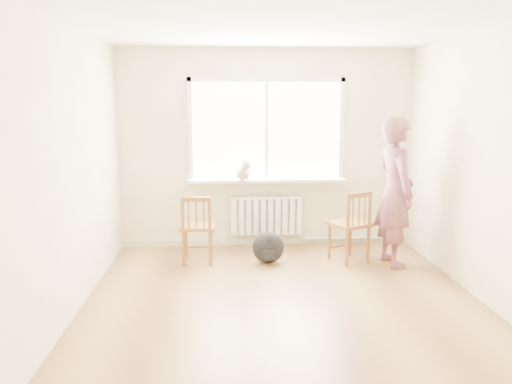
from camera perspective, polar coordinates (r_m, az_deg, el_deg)
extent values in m
plane|color=olive|center=(5.01, 3.36, -13.09)|extent=(4.50, 4.50, 0.00)
plane|color=white|center=(4.66, 3.73, 19.08)|extent=(4.50, 4.50, 0.00)
cube|color=beige|center=(6.87, 1.18, 4.95)|extent=(4.00, 0.01, 2.70)
cube|color=white|center=(6.83, 1.20, 7.02)|extent=(2.00, 0.02, 1.30)
cube|color=white|center=(6.81, 1.24, 12.74)|extent=(2.12, 0.05, 0.06)
cube|color=white|center=(6.80, -7.53, 6.92)|extent=(0.06, 0.05, 1.42)
cube|color=white|center=(6.97, 9.74, 6.95)|extent=(0.06, 0.05, 1.42)
cube|color=white|center=(6.81, 1.22, 7.01)|extent=(0.04, 0.05, 1.30)
cube|color=white|center=(6.81, 1.25, 1.34)|extent=(2.15, 0.22, 0.04)
cube|color=white|center=(6.97, 1.19, -2.69)|extent=(1.00, 0.02, 0.55)
cube|color=white|center=(6.92, 1.22, -2.78)|extent=(1.00, 0.10, 0.51)
cube|color=white|center=(6.86, 1.23, -0.66)|extent=(1.00, 0.12, 0.03)
cylinder|color=silver|center=(7.25, 11.11, -5.17)|extent=(1.40, 0.04, 0.04)
cube|color=beige|center=(7.09, 1.15, -5.66)|extent=(4.00, 0.03, 0.08)
cube|color=brown|center=(6.26, -6.70, -3.93)|extent=(0.43, 0.42, 0.04)
cylinder|color=brown|center=(6.47, -5.12, -5.54)|extent=(0.04, 0.04, 0.46)
cylinder|color=brown|center=(6.49, -8.00, -5.54)|extent=(0.04, 0.04, 0.46)
cylinder|color=brown|center=(6.16, -5.25, -6.36)|extent=(0.04, 0.04, 0.46)
cylinder|color=brown|center=(6.18, -8.28, -6.36)|extent=(0.04, 0.04, 0.46)
cylinder|color=brown|center=(6.10, -5.28, -4.53)|extent=(0.04, 0.04, 0.86)
cylinder|color=brown|center=(6.13, -8.33, -4.54)|extent=(0.04, 0.04, 0.86)
cube|color=brown|center=(6.02, -6.89, -0.84)|extent=(0.35, 0.04, 0.06)
cylinder|color=brown|center=(6.05, -5.98, -2.53)|extent=(0.02, 0.02, 0.35)
cylinder|color=brown|center=(6.06, -6.85, -2.54)|extent=(0.02, 0.02, 0.35)
cylinder|color=brown|center=(6.07, -7.71, -2.54)|extent=(0.02, 0.02, 0.35)
cube|color=brown|center=(6.36, 10.60, -3.59)|extent=(0.59, 0.58, 0.04)
cylinder|color=brown|center=(6.66, 10.70, -5.12)|extent=(0.04, 0.04, 0.48)
cylinder|color=brown|center=(6.45, 8.38, -5.56)|extent=(0.04, 0.04, 0.48)
cylinder|color=brown|center=(6.41, 12.70, -5.78)|extent=(0.04, 0.04, 0.48)
cylinder|color=brown|center=(6.19, 10.36, -6.27)|extent=(0.04, 0.04, 0.48)
cylinder|color=brown|center=(6.36, 12.77, -3.93)|extent=(0.04, 0.04, 0.91)
cylinder|color=brown|center=(6.14, 10.42, -4.36)|extent=(0.04, 0.04, 0.91)
cube|color=brown|center=(6.16, 11.76, -0.34)|extent=(0.35, 0.20, 0.06)
cylinder|color=brown|center=(6.26, 12.35, -1.98)|extent=(0.02, 0.02, 0.36)
cylinder|color=brown|center=(6.19, 11.69, -2.08)|extent=(0.02, 0.02, 0.36)
cylinder|color=brown|center=(6.13, 11.02, -2.19)|extent=(0.02, 0.02, 0.36)
imported|color=#B33B4C|center=(6.27, 15.60, -0.01)|extent=(0.51, 0.71, 1.82)
ellipsoid|color=beige|center=(6.70, -1.53, 2.33)|extent=(0.28, 0.35, 0.22)
sphere|color=beige|center=(6.55, -1.10, 3.14)|extent=(0.12, 0.12, 0.12)
cone|color=beige|center=(6.53, -1.38, 3.66)|extent=(0.04, 0.04, 0.05)
cone|color=beige|center=(6.56, -0.83, 3.69)|extent=(0.04, 0.04, 0.05)
cylinder|color=beige|center=(6.86, -1.97, 1.95)|extent=(0.09, 0.20, 0.03)
cylinder|color=beige|center=(6.59, -1.47, 1.72)|extent=(0.03, 0.03, 0.11)
cylinder|color=beige|center=(6.62, -0.93, 1.75)|extent=(0.03, 0.03, 0.11)
ellipsoid|color=black|center=(6.25, 1.40, -6.37)|extent=(0.41, 0.31, 0.39)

